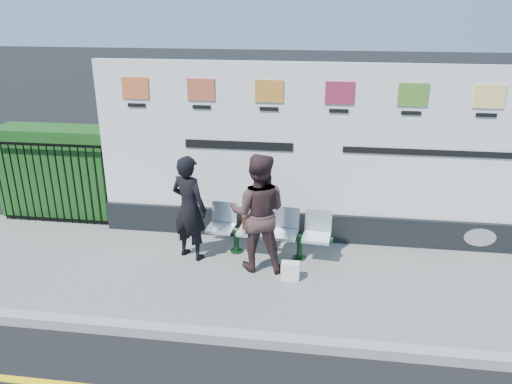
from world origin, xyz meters
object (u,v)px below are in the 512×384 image
bench (268,243)px  woman_left (189,208)px  billboard (335,168)px  woman_right (258,213)px

bench → woman_left: 1.39m
billboard → woman_right: 1.64m
billboard → bench: 1.66m
woman_left → woman_right: size_ratio=0.93×
woman_right → woman_left: bearing=-10.5°
billboard → woman_right: billboard is taller
billboard → woman_right: size_ratio=4.35×
bench → billboard: bearing=39.9°
billboard → bench: billboard is taller
woman_left → woman_right: 1.13m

